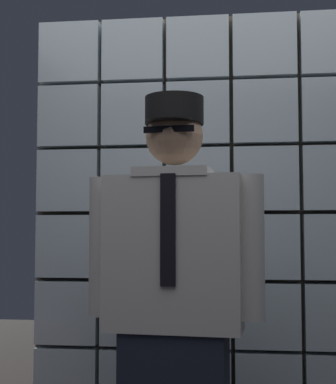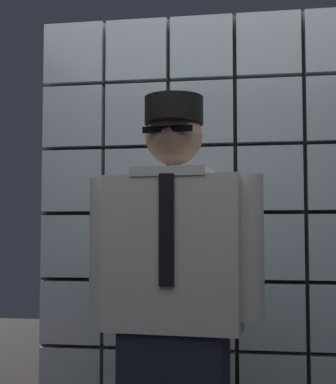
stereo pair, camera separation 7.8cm
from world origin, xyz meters
name	(u,v)px [view 1 (the left image)]	position (x,y,z in m)	size (l,w,h in m)	color
glass_block_wall	(199,246)	(0.00, 1.12, 1.12)	(1.64, 0.10, 2.29)	silver
standing_person	(174,312)	(-0.05, 0.51, 0.89)	(0.69, 0.31, 1.71)	#1E2333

